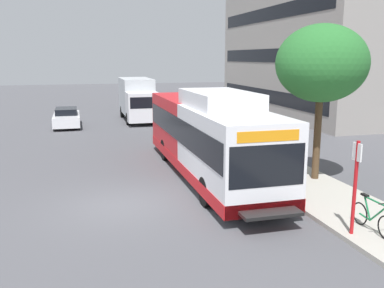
# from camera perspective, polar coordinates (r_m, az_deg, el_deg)

# --- Properties ---
(ground_plane) EXTENTS (120.00, 120.00, 0.00)m
(ground_plane) POSITION_cam_1_polar(r_m,az_deg,el_deg) (22.38, -11.49, -1.34)
(ground_plane) COLOR #4C4C51
(sidewalk_curb) EXTENTS (3.00, 56.00, 0.14)m
(sidewalk_curb) POSITION_cam_1_polar(r_m,az_deg,el_deg) (22.00, 7.38, -1.23)
(sidewalk_curb) COLOR #A8A399
(sidewalk_curb) RESTS_ON ground
(transit_bus) EXTENTS (2.58, 12.25, 3.65)m
(transit_bus) POSITION_cam_1_polar(r_m,az_deg,el_deg) (17.58, 2.14, 1.07)
(transit_bus) COLOR white
(transit_bus) RESTS_ON ground
(bus_stop_sign_pole) EXTENTS (0.10, 0.36, 2.60)m
(bus_stop_sign_pole) POSITION_cam_1_polar(r_m,az_deg,el_deg) (12.26, 21.02, -4.61)
(bus_stop_sign_pole) COLOR red
(bus_stop_sign_pole) RESTS_ON sidewalk_curb
(bicycle_parked) EXTENTS (0.52, 1.76, 1.02)m
(bicycle_parked) POSITION_cam_1_polar(r_m,az_deg,el_deg) (12.92, 23.05, -9.02)
(bicycle_parked) COLOR black
(bicycle_parked) RESTS_ON sidewalk_curb
(street_tree_near_stop) EXTENTS (3.48, 3.48, 6.01)m
(street_tree_near_stop) POSITION_cam_1_polar(r_m,az_deg,el_deg) (17.17, 16.96, 10.23)
(street_tree_near_stop) COLOR #4C3823
(street_tree_near_stop) RESTS_ON sidewalk_curb
(parked_car_far_lane) EXTENTS (1.80, 4.50, 1.33)m
(parked_car_far_lane) POSITION_cam_1_polar(r_m,az_deg,el_deg) (31.88, -16.44, 3.43)
(parked_car_far_lane) COLOR silver
(parked_car_far_lane) RESTS_ON ground
(box_truck_background) EXTENTS (2.32, 7.01, 3.25)m
(box_truck_background) POSITION_cam_1_polar(r_m,az_deg,el_deg) (33.88, -7.31, 6.10)
(box_truck_background) COLOR silver
(box_truck_background) RESTS_ON ground
(lattice_comm_tower) EXTENTS (1.10, 1.10, 26.29)m
(lattice_comm_tower) POSITION_cam_1_polar(r_m,az_deg,el_deg) (56.77, 7.20, 15.26)
(lattice_comm_tower) COLOR #B7B7BC
(lattice_comm_tower) RESTS_ON ground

